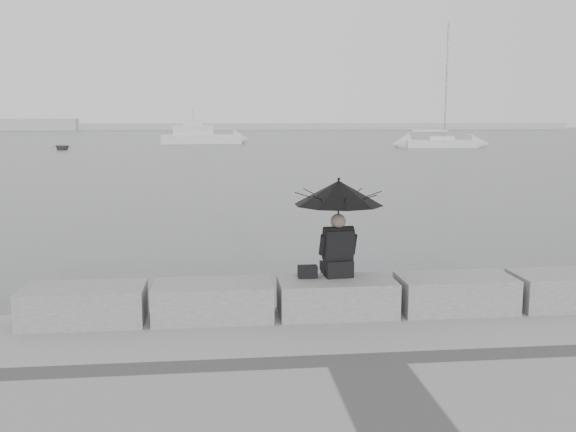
{
  "coord_description": "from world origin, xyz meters",
  "views": [
    {
      "loc": [
        -1.61,
        -8.9,
        3.22
      ],
      "look_at": [
        -0.3,
        3.0,
        1.36
      ],
      "focal_mm": 40.0,
      "sensor_mm": 36.0,
      "label": 1
    }
  ],
  "objects": [
    {
      "name": "ground",
      "position": [
        0.0,
        0.0,
        0.0
      ],
      "size": [
        360.0,
        360.0,
        0.0
      ],
      "primitive_type": "plane",
      "color": "#4E5154",
      "rests_on": "ground"
    },
    {
      "name": "stone_block_far_left",
      "position": [
        -3.4,
        -0.45,
        0.75
      ],
      "size": [
        1.6,
        0.8,
        0.5
      ],
      "primitive_type": "cube",
      "color": "slate",
      "rests_on": "promenade"
    },
    {
      "name": "stone_block_left",
      "position": [
        -1.7,
        -0.45,
        0.75
      ],
      "size": [
        1.6,
        0.8,
        0.5
      ],
      "primitive_type": "cube",
      "color": "slate",
      "rests_on": "promenade"
    },
    {
      "name": "stone_block_centre",
      "position": [
        0.0,
        -0.45,
        0.75
      ],
      "size": [
        1.6,
        0.8,
        0.5
      ],
      "primitive_type": "cube",
      "color": "slate",
      "rests_on": "promenade"
    },
    {
      "name": "stone_block_right",
      "position": [
        1.7,
        -0.45,
        0.75
      ],
      "size": [
        1.6,
        0.8,
        0.5
      ],
      "primitive_type": "cube",
      "color": "slate",
      "rests_on": "promenade"
    },
    {
      "name": "stone_block_far_right",
      "position": [
        3.4,
        -0.45,
        0.75
      ],
      "size": [
        1.6,
        0.8,
        0.5
      ],
      "primitive_type": "cube",
      "color": "slate",
      "rests_on": "promenade"
    },
    {
      "name": "seated_person",
      "position": [
        0.05,
        -0.24,
        2.02
      ],
      "size": [
        1.25,
        1.25,
        1.39
      ],
      "rotation": [
        0.0,
        0.0,
        0.1
      ],
      "color": "black",
      "rests_on": "stone_block_centre"
    },
    {
      "name": "bag",
      "position": [
        -0.39,
        -0.29,
        1.09
      ],
      "size": [
        0.27,
        0.15,
        0.17
      ],
      "primitive_type": "cube",
      "color": "black",
      "rests_on": "stone_block_centre"
    },
    {
      "name": "distant_landmass",
      "position": [
        -8.14,
        154.51,
        0.9
      ],
      "size": [
        180.0,
        8.0,
        2.8
      ],
      "color": "#AFB2B5",
      "rests_on": "ground"
    },
    {
      "name": "sailboat_right",
      "position": [
        21.91,
        57.22,
        0.53
      ],
      "size": [
        7.67,
        2.55,
        12.9
      ],
      "rotation": [
        0.0,
        0.0,
        -0.02
      ],
      "color": "white",
      "rests_on": "ground"
    },
    {
      "name": "motor_cruiser",
      "position": [
        -3.43,
        69.7,
        0.89
      ],
      "size": [
        9.54,
        2.87,
        4.5
      ],
      "rotation": [
        0.0,
        0.0,
        -0.01
      ],
      "color": "white",
      "rests_on": "ground"
    },
    {
      "name": "dinghy",
      "position": [
        -16.95,
        57.3,
        0.26
      ],
      "size": [
        3.27,
        2.07,
        0.51
      ],
      "primitive_type": "imported",
      "rotation": [
        0.0,
        0.0,
        0.28
      ],
      "color": "slate",
      "rests_on": "ground"
    }
  ]
}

